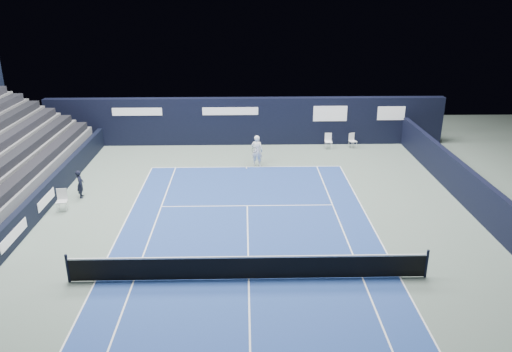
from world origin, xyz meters
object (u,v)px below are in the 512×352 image
Objects in this scene: folding_chair_back_b at (352,139)px; tennis_player at (257,151)px; line_judge_chair at (62,198)px; tennis_net at (249,267)px; folding_chair_back_a at (328,140)px.

folding_chair_back_b is 7.17m from tennis_player.
line_judge_chair is 10.60m from tennis_net.
tennis_player is at bearing 26.09° from line_judge_chair.
tennis_player is (-6.30, -3.40, 0.39)m from folding_chair_back_b.
tennis_player is at bearing 87.10° from tennis_net.
tennis_player is at bearing -174.03° from folding_chair_back_b.
folding_chair_back_a is 1.59m from folding_chair_back_b.
folding_chair_back_b is 0.07× the size of tennis_net.
folding_chair_back_a reaches higher than folding_chair_back_b.
tennis_player is (0.61, 12.09, 0.42)m from tennis_net.
tennis_player is at bearing -146.53° from folding_chair_back_a.
folding_chair_back_b is 18.17m from line_judge_chair.
line_judge_chair is 11.02m from tennis_player.
folding_chair_back_a is 16.74m from line_judge_chair.
tennis_net reaches higher than line_judge_chair.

